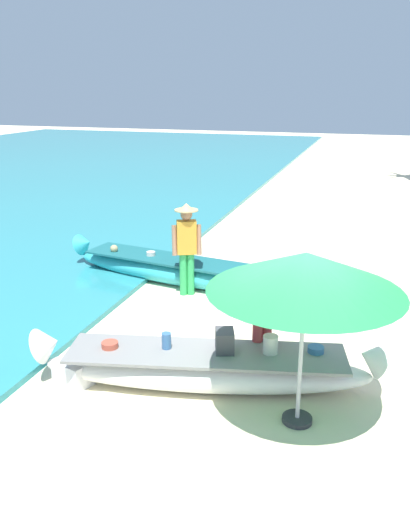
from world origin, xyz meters
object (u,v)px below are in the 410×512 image
(patio_umbrella_large, at_px, (306,273))
(cooler_box, at_px, (73,373))
(boat_white_foreground, at_px, (206,367))
(boat_cyan_midground, at_px, (174,270))
(person_tourist_customer, at_px, (263,312))
(person_vendor_hatted, at_px, (187,243))

(patio_umbrella_large, bearing_deg, cooler_box, -179.02)
(patio_umbrella_large, bearing_deg, boat_white_foreground, 161.52)
(boat_cyan_midground, relative_size, patio_umbrella_large, 2.23)
(person_tourist_customer, bearing_deg, patio_umbrella_large, -56.54)
(person_vendor_hatted, relative_size, person_tourist_customer, 1.09)
(boat_white_foreground, distance_m, boat_cyan_midground, 4.06)
(boat_white_foreground, distance_m, person_tourist_customer, 1.05)
(boat_white_foreground, distance_m, cooler_box, 1.79)
(boat_white_foreground, height_order, boat_cyan_midground, boat_white_foreground)
(person_vendor_hatted, bearing_deg, cooler_box, -95.70)
(boat_cyan_midground, bearing_deg, person_tourist_customer, -51.50)
(patio_umbrella_large, bearing_deg, boat_cyan_midground, 127.33)
(person_tourist_customer, bearing_deg, person_vendor_hatted, 128.00)
(boat_white_foreground, height_order, person_tourist_customer, person_tourist_customer)
(person_vendor_hatted, distance_m, patio_umbrella_large, 4.48)
(boat_white_foreground, distance_m, person_vendor_hatted, 3.47)
(boat_cyan_midground, bearing_deg, cooler_box, -88.59)
(cooler_box, bearing_deg, boat_cyan_midground, 108.16)
(boat_cyan_midground, xyz_separation_m, patio_umbrella_large, (3.09, -4.06, 1.61))
(person_tourist_customer, bearing_deg, cooler_box, -155.97)
(person_vendor_hatted, bearing_deg, boat_cyan_midground, 130.80)
(boat_cyan_midground, height_order, patio_umbrella_large, patio_umbrella_large)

